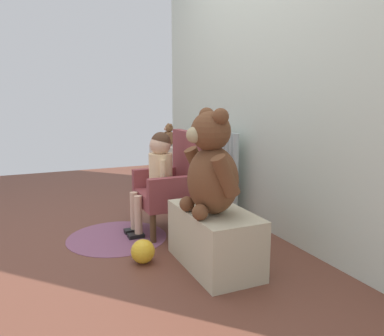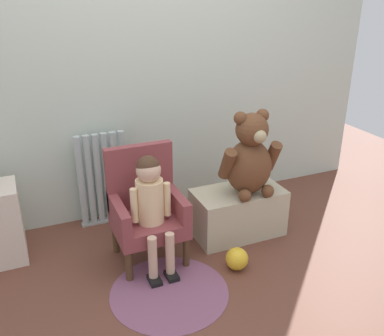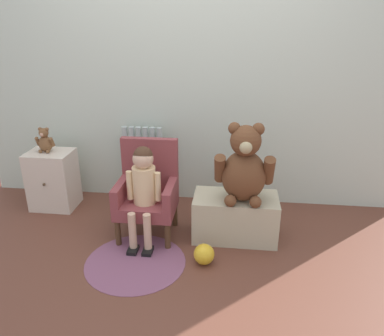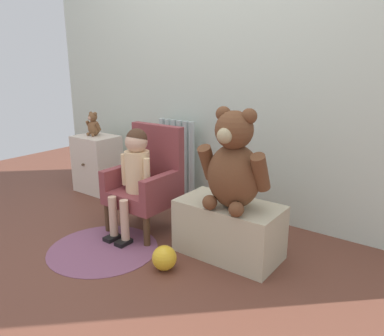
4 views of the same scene
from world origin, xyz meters
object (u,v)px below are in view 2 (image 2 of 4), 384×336
Objects in this scene: radiator at (103,180)px; floor_rug at (169,292)px; child_armchair at (146,208)px; child_figure at (151,197)px; low_bench at (238,212)px; large_teddy_bear at (250,158)px; toy_ball at (237,259)px.

radiator is 1.03m from floor_rug.
child_armchair reaches higher than floor_rug.
child_figure is (0.00, -0.12, 0.13)m from child_armchair.
radiator reaches higher than low_bench.
floor_rug is (-0.73, -0.38, -0.59)m from large_teddy_bear.
child_armchair reaches higher than low_bench.
toy_ball is at bearing -118.86° from low_bench.
large_teddy_bear is at bearing 5.58° from child_figure.
large_teddy_bear reaches higher than child_figure.
large_teddy_bear is at bearing -3.63° from child_armchair.
child_armchair is at bearing 89.31° from floor_rug.
low_bench reaches higher than toy_ball.
radiator is 1.14m from toy_ball.
low_bench is 0.44m from toy_ball.
child_armchair is 0.70m from low_bench.
child_armchair is 0.76m from large_teddy_bear.
radiator is at bearing 147.37° from low_bench.
large_teddy_bear is 0.67m from toy_ball.
child_figure is 0.67m from toy_ball.
floor_rug is 4.84× the size of toy_ball.
floor_rug is at bearing -90.95° from child_figure.
low_bench is 0.90× the size of floor_rug.
toy_ball is (0.47, -0.37, -0.28)m from child_armchair.
child_figure is (0.16, -0.65, 0.13)m from radiator.
child_armchair is 1.27× the size of large_teddy_bear.
low_bench is (0.67, -0.00, -0.18)m from child_armchair.
low_bench is 1.08× the size of large_teddy_bear.
child_figure is 0.75m from low_bench.
radiator is 0.95× the size of child_armchair.
floor_rug is (-0.01, -0.42, -0.35)m from child_armchair.
child_figure is at bearing -90.00° from child_armchair.
floor_rug is at bearing -148.07° from low_bench.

